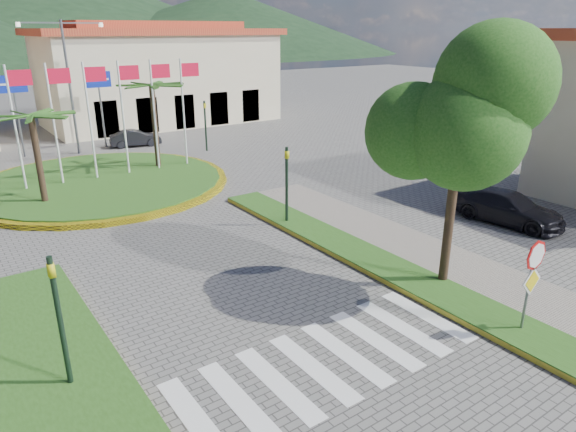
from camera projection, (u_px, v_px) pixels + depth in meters
sidewalk_right at (543, 318)px, 13.95m from camera, size 4.00×28.00×0.15m
verge_right at (518, 332)px, 13.29m from camera, size 1.60×28.00×0.18m
median_left at (10, 423)px, 10.21m from camera, size 5.00×14.00×0.18m
crosswalk at (326, 361)px, 12.24m from camera, size 8.00×3.00×0.01m
roundabout_island at (101, 182)px, 25.97m from camera, size 12.70×12.70×6.00m
stop_sign at (533, 272)px, 12.73m from camera, size 0.80×0.11×2.65m
deciduous_tree at (461, 117)px, 14.22m from camera, size 3.60×3.60×6.80m
traffic_light_left at (59, 312)px, 10.67m from camera, size 0.15×0.18×3.20m
traffic_light_right at (287, 178)px, 20.15m from camera, size 0.15×0.18×3.20m
traffic_light_far at (205, 121)px, 32.78m from camera, size 0.18×0.15×3.20m
direction_sign_west at (15, 99)px, 30.60m from camera, size 1.60×0.14×5.20m
direction_sign_east at (100, 93)px, 33.32m from camera, size 1.60×0.14×5.20m
street_lamp_centre at (69, 81)px, 31.16m from camera, size 4.80×0.16×8.00m
building_right at (160, 75)px, 42.38m from camera, size 19.08×9.54×8.05m
hill_far_east at (226, 23)px, 147.53m from camera, size 120.00×120.00×18.00m
car_dark_b at (135, 138)px, 34.53m from camera, size 3.50×1.87×1.10m
car_side_right at (508, 207)px, 20.84m from camera, size 2.37×4.62×1.28m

